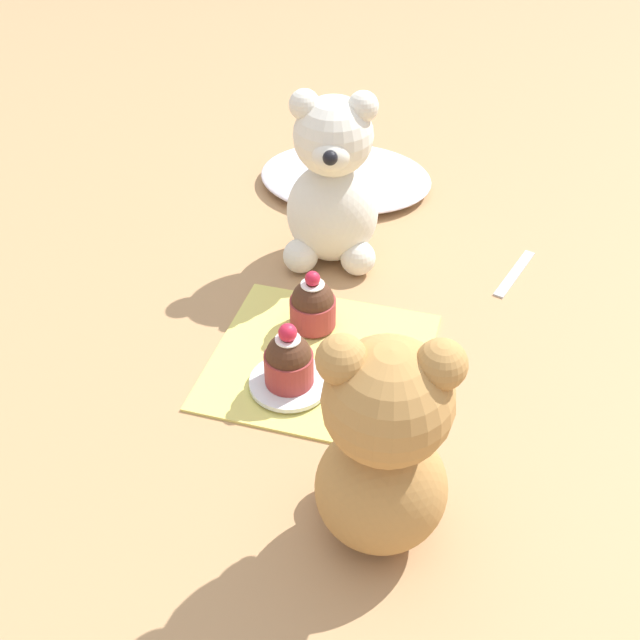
{
  "coord_description": "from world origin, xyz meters",
  "views": [
    {
      "loc": [
        0.16,
        -0.55,
        0.53
      ],
      "look_at": [
        0.0,
        0.0,
        0.06
      ],
      "focal_mm": 42.0,
      "sensor_mm": 36.0,
      "label": 1
    }
  ],
  "objects_px": {
    "teddy_bear_cream": "(332,187)",
    "teaspoon": "(515,273)",
    "saucer_plate": "(289,382)",
    "cupcake_near_tan_bear": "(289,360)",
    "teddy_bear_tan": "(384,449)",
    "cupcake_near_cream_bear": "(313,305)"
  },
  "relations": [
    {
      "from": "cupcake_near_tan_bear",
      "to": "teaspoon",
      "type": "relative_size",
      "value": 0.67
    },
    {
      "from": "teddy_bear_tan",
      "to": "cupcake_near_tan_bear",
      "type": "xyz_separation_m",
      "value": [
        -0.12,
        0.14,
        -0.06
      ]
    },
    {
      "from": "teddy_bear_cream",
      "to": "saucer_plate",
      "type": "xyz_separation_m",
      "value": [
        0.02,
        -0.23,
        -0.09
      ]
    },
    {
      "from": "saucer_plate",
      "to": "teddy_bear_cream",
      "type": "bearing_deg",
      "value": 94.89
    },
    {
      "from": "teddy_bear_cream",
      "to": "teaspoon",
      "type": "bearing_deg",
      "value": -5.06
    },
    {
      "from": "teddy_bear_tan",
      "to": "cupcake_near_tan_bear",
      "type": "height_order",
      "value": "teddy_bear_tan"
    },
    {
      "from": "teddy_bear_cream",
      "to": "cupcake_near_cream_bear",
      "type": "xyz_separation_m",
      "value": [
        0.02,
        -0.14,
        -0.07
      ]
    },
    {
      "from": "teddy_bear_tan",
      "to": "teddy_bear_cream",
      "type": "bearing_deg",
      "value": -81.21
    },
    {
      "from": "saucer_plate",
      "to": "teaspoon",
      "type": "height_order",
      "value": "saucer_plate"
    },
    {
      "from": "teddy_bear_cream",
      "to": "cupcake_near_cream_bear",
      "type": "distance_m",
      "value": 0.15
    },
    {
      "from": "teddy_bear_cream",
      "to": "teaspoon",
      "type": "height_order",
      "value": "teddy_bear_cream"
    },
    {
      "from": "saucer_plate",
      "to": "cupcake_near_cream_bear",
      "type": "bearing_deg",
      "value": 92.43
    },
    {
      "from": "cupcake_near_cream_bear",
      "to": "saucer_plate",
      "type": "xyz_separation_m",
      "value": [
        0.0,
        -0.1,
        -0.02
      ]
    },
    {
      "from": "teddy_bear_tan",
      "to": "teaspoon",
      "type": "relative_size",
      "value": 1.98
    },
    {
      "from": "cupcake_near_tan_bear",
      "to": "saucer_plate",
      "type": "bearing_deg",
      "value": -63.43
    },
    {
      "from": "cupcake_near_cream_bear",
      "to": "teaspoon",
      "type": "bearing_deg",
      "value": 38.31
    },
    {
      "from": "saucer_plate",
      "to": "teddy_bear_tan",
      "type": "bearing_deg",
      "value": -49.1
    },
    {
      "from": "teddy_bear_tan",
      "to": "cupcake_near_cream_bear",
      "type": "height_order",
      "value": "teddy_bear_tan"
    },
    {
      "from": "saucer_plate",
      "to": "cupcake_near_tan_bear",
      "type": "height_order",
      "value": "cupcake_near_tan_bear"
    },
    {
      "from": "cupcake_near_tan_bear",
      "to": "teaspoon",
      "type": "height_order",
      "value": "cupcake_near_tan_bear"
    },
    {
      "from": "cupcake_near_tan_bear",
      "to": "teddy_bear_tan",
      "type": "bearing_deg",
      "value": -49.1
    },
    {
      "from": "teddy_bear_tan",
      "to": "cupcake_near_cream_bear",
      "type": "distance_m",
      "value": 0.28
    }
  ]
}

